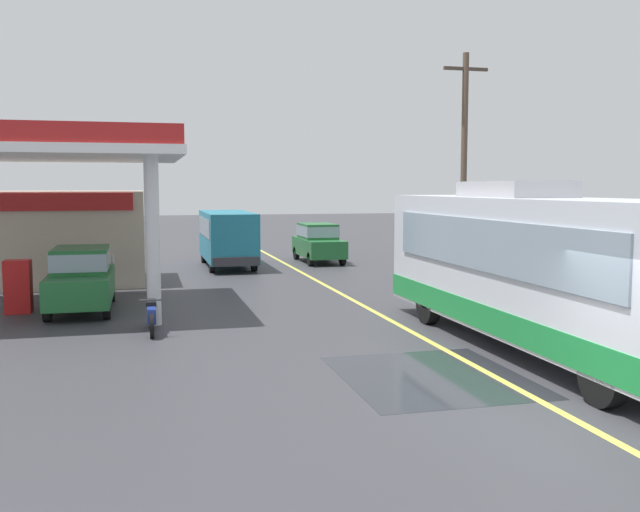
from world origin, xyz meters
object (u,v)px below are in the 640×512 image
(motorcycle_parked_forecourt, at_px, (151,315))
(car_trailing_behind_bus, at_px, (318,241))
(minibus_opposing_lane, at_px, (227,234))
(coach_bus_main, at_px, (536,272))
(car_at_pump, at_px, (81,276))
(pedestrian_near_pump, at_px, (106,268))

(motorcycle_parked_forecourt, height_order, car_trailing_behind_bus, car_trailing_behind_bus)
(car_trailing_behind_bus, bearing_deg, minibus_opposing_lane, -168.31)
(coach_bus_main, distance_m, car_trailing_behind_bus, 18.60)
(motorcycle_parked_forecourt, bearing_deg, car_at_pump, 117.23)
(minibus_opposing_lane, height_order, car_trailing_behind_bus, minibus_opposing_lane)
(pedestrian_near_pump, height_order, car_trailing_behind_bus, car_trailing_behind_bus)
(coach_bus_main, distance_m, car_at_pump, 12.58)
(car_trailing_behind_bus, bearing_deg, coach_bus_main, -89.20)
(car_at_pump, distance_m, pedestrian_near_pump, 2.73)
(car_at_pump, xyz_separation_m, minibus_opposing_lane, (5.38, 10.11, 0.46))
(pedestrian_near_pump, bearing_deg, minibus_opposing_lane, 56.93)
(coach_bus_main, xyz_separation_m, minibus_opposing_lane, (-4.65, 17.67, -0.25))
(car_at_pump, bearing_deg, motorcycle_parked_forecourt, -62.77)
(coach_bus_main, bearing_deg, car_at_pump, 142.98)
(car_at_pump, relative_size, minibus_opposing_lane, 0.69)
(pedestrian_near_pump, relative_size, car_trailing_behind_bus, 0.40)
(car_at_pump, bearing_deg, pedestrian_near_pump, 78.68)
(coach_bus_main, bearing_deg, minibus_opposing_lane, 104.74)
(minibus_opposing_lane, distance_m, motorcycle_parked_forecourt, 14.28)
(coach_bus_main, distance_m, minibus_opposing_lane, 18.28)
(minibus_opposing_lane, bearing_deg, motorcycle_parked_forecourt, -104.11)
(motorcycle_parked_forecourt, relative_size, pedestrian_near_pump, 1.08)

